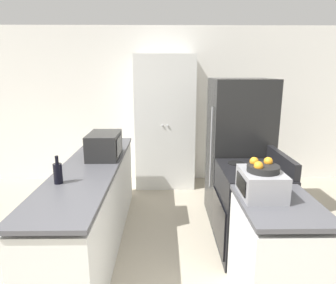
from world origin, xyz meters
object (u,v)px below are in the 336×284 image
object	(u,v)px
wine_bottle	(58,173)
refrigerator	(238,151)
stove	(250,210)
toaster_oven	(261,184)
microwave	(104,145)
pantry_cabinet	(165,122)
fruit_bowl	(262,167)

from	to	relation	value
wine_bottle	refrigerator	bearing A→B (deg)	31.28
refrigerator	wine_bottle	distance (m)	2.21
stove	wine_bottle	xyz separation A→B (m)	(-1.84, -0.36, 0.55)
refrigerator	toaster_oven	xyz separation A→B (m)	(-0.18, -1.45, 0.12)
stove	microwave	bearing A→B (deg)	164.06
pantry_cabinet	wine_bottle	xyz separation A→B (m)	(-0.95, -2.30, -0.05)
pantry_cabinet	toaster_oven	world-z (taller)	pantry_cabinet
refrigerator	fruit_bowl	distance (m)	1.48
pantry_cabinet	microwave	world-z (taller)	pantry_cabinet
microwave	toaster_oven	distance (m)	1.83
wine_bottle	fruit_bowl	world-z (taller)	fruit_bowl
microwave	wine_bottle	xyz separation A→B (m)	(-0.25, -0.81, -0.04)
stove	fruit_bowl	size ratio (longest dim) A/B	4.33
pantry_cabinet	stove	bearing A→B (deg)	-65.40
stove	refrigerator	xyz separation A→B (m)	(0.04, 0.78, 0.43)
stove	toaster_oven	xyz separation A→B (m)	(-0.13, -0.66, 0.56)
wine_bottle	pantry_cabinet	bearing A→B (deg)	67.43
pantry_cabinet	fruit_bowl	world-z (taller)	pantry_cabinet
fruit_bowl	microwave	bearing A→B (deg)	142.31
pantry_cabinet	toaster_oven	xyz separation A→B (m)	(0.75, -2.60, -0.04)
microwave	wine_bottle	world-z (taller)	microwave
microwave	fruit_bowl	xyz separation A→B (m)	(1.45, -1.12, 0.10)
pantry_cabinet	refrigerator	distance (m)	1.49
toaster_oven	wine_bottle	bearing A→B (deg)	169.98
toaster_oven	fruit_bowl	distance (m)	0.14
stove	toaster_oven	distance (m)	0.87
stove	refrigerator	world-z (taller)	refrigerator
refrigerator	fruit_bowl	size ratio (longest dim) A/B	7.22
stove	refrigerator	distance (m)	0.90
fruit_bowl	stove	bearing A→B (deg)	78.44
toaster_oven	stove	bearing A→B (deg)	78.53
refrigerator	wine_bottle	bearing A→B (deg)	-148.72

